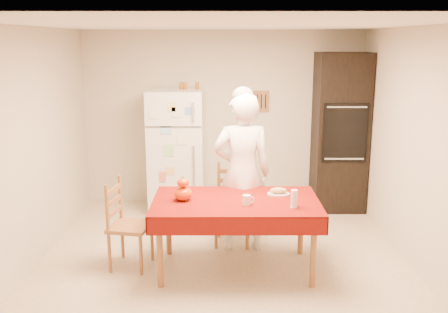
{
  "coord_description": "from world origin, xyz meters",
  "views": [
    {
      "loc": [
        0.01,
        -4.92,
        2.35
      ],
      "look_at": [
        0.01,
        0.2,
        1.16
      ],
      "focal_mm": 40.0,
      "sensor_mm": 36.0,
      "label": 1
    }
  ],
  "objects_px": {
    "wine_glass": "(294,199)",
    "dining_table": "(236,207)",
    "seated_woman": "(242,173)",
    "bread_plate": "(278,194)",
    "refrigerator": "(177,151)",
    "chair_left": "(124,221)",
    "oven_cabinet": "(340,132)",
    "pumpkin_lower": "(183,194)",
    "chair_far": "(233,201)",
    "coffee_mug": "(247,200)"
  },
  "relations": [
    {
      "from": "dining_table",
      "to": "pumpkin_lower",
      "type": "relative_size",
      "value": 9.09
    },
    {
      "from": "chair_left",
      "to": "pumpkin_lower",
      "type": "relative_size",
      "value": 5.08
    },
    {
      "from": "oven_cabinet",
      "to": "wine_glass",
      "type": "distance_m",
      "value": 2.41
    },
    {
      "from": "refrigerator",
      "to": "seated_woman",
      "type": "distance_m",
      "value": 1.64
    },
    {
      "from": "refrigerator",
      "to": "chair_far",
      "type": "bearing_deg",
      "value": -57.07
    },
    {
      "from": "wine_glass",
      "to": "refrigerator",
      "type": "bearing_deg",
      "value": 121.85
    },
    {
      "from": "oven_cabinet",
      "to": "coffee_mug",
      "type": "xyz_separation_m",
      "value": [
        -1.4,
        -2.13,
        -0.29
      ]
    },
    {
      "from": "coffee_mug",
      "to": "wine_glass",
      "type": "distance_m",
      "value": 0.47
    },
    {
      "from": "seated_woman",
      "to": "coffee_mug",
      "type": "distance_m",
      "value": 0.71
    },
    {
      "from": "chair_left",
      "to": "seated_woman",
      "type": "bearing_deg",
      "value": -59.24
    },
    {
      "from": "pumpkin_lower",
      "to": "chair_left",
      "type": "bearing_deg",
      "value": 172.52
    },
    {
      "from": "refrigerator",
      "to": "coffee_mug",
      "type": "distance_m",
      "value": 2.27
    },
    {
      "from": "oven_cabinet",
      "to": "seated_woman",
      "type": "relative_size",
      "value": 1.22
    },
    {
      "from": "dining_table",
      "to": "chair_left",
      "type": "height_order",
      "value": "chair_left"
    },
    {
      "from": "seated_woman",
      "to": "coffee_mug",
      "type": "xyz_separation_m",
      "value": [
        0.02,
        -0.7,
        -0.09
      ]
    },
    {
      "from": "pumpkin_lower",
      "to": "wine_glass",
      "type": "relative_size",
      "value": 1.06
    },
    {
      "from": "dining_table",
      "to": "pumpkin_lower",
      "type": "distance_m",
      "value": 0.55
    },
    {
      "from": "oven_cabinet",
      "to": "chair_far",
      "type": "xyz_separation_m",
      "value": [
        -1.51,
        -1.23,
        -0.59
      ]
    },
    {
      "from": "wine_glass",
      "to": "dining_table",
      "type": "bearing_deg",
      "value": 158.56
    },
    {
      "from": "refrigerator",
      "to": "wine_glass",
      "type": "height_order",
      "value": "refrigerator"
    },
    {
      "from": "seated_woman",
      "to": "oven_cabinet",
      "type": "bearing_deg",
      "value": -138.53
    },
    {
      "from": "dining_table",
      "to": "chair_left",
      "type": "distance_m",
      "value": 1.19
    },
    {
      "from": "chair_left",
      "to": "coffee_mug",
      "type": "distance_m",
      "value": 1.33
    },
    {
      "from": "seated_woman",
      "to": "wine_glass",
      "type": "relative_size",
      "value": 10.28
    },
    {
      "from": "pumpkin_lower",
      "to": "wine_glass",
      "type": "bearing_deg",
      "value": -11.48
    },
    {
      "from": "seated_woman",
      "to": "chair_far",
      "type": "bearing_deg",
      "value": -68.14
    },
    {
      "from": "oven_cabinet",
      "to": "bread_plate",
      "type": "xyz_separation_m",
      "value": [
        -1.04,
        -1.81,
        -0.33
      ]
    },
    {
      "from": "refrigerator",
      "to": "seated_woman",
      "type": "relative_size",
      "value": 0.94
    },
    {
      "from": "chair_left",
      "to": "pumpkin_lower",
      "type": "distance_m",
      "value": 0.71
    },
    {
      "from": "refrigerator",
      "to": "wine_glass",
      "type": "bearing_deg",
      "value": -58.15
    },
    {
      "from": "chair_far",
      "to": "coffee_mug",
      "type": "height_order",
      "value": "chair_far"
    },
    {
      "from": "chair_left",
      "to": "wine_glass",
      "type": "relative_size",
      "value": 5.4
    },
    {
      "from": "dining_table",
      "to": "wine_glass",
      "type": "distance_m",
      "value": 0.62
    },
    {
      "from": "seated_woman",
      "to": "wine_glass",
      "type": "distance_m",
      "value": 0.91
    },
    {
      "from": "refrigerator",
      "to": "oven_cabinet",
      "type": "height_order",
      "value": "oven_cabinet"
    },
    {
      "from": "refrigerator",
      "to": "chair_left",
      "type": "xyz_separation_m",
      "value": [
        -0.39,
        -1.86,
        -0.34
      ]
    },
    {
      "from": "chair_left",
      "to": "bread_plate",
      "type": "height_order",
      "value": "chair_left"
    },
    {
      "from": "refrigerator",
      "to": "pumpkin_lower",
      "type": "xyz_separation_m",
      "value": [
        0.25,
        -1.94,
        -0.02
      ]
    },
    {
      "from": "oven_cabinet",
      "to": "refrigerator",
      "type": "bearing_deg",
      "value": -178.82
    },
    {
      "from": "seated_woman",
      "to": "bread_plate",
      "type": "xyz_separation_m",
      "value": [
        0.37,
        -0.37,
        -0.13
      ]
    },
    {
      "from": "chair_left",
      "to": "coffee_mug",
      "type": "bearing_deg",
      "value": -90.03
    },
    {
      "from": "oven_cabinet",
      "to": "dining_table",
      "type": "relative_size",
      "value": 1.29
    },
    {
      "from": "coffee_mug",
      "to": "pumpkin_lower",
      "type": "xyz_separation_m",
      "value": [
        -0.64,
        0.15,
        0.02
      ]
    },
    {
      "from": "chair_left",
      "to": "coffee_mug",
      "type": "xyz_separation_m",
      "value": [
        1.27,
        -0.23,
        0.3
      ]
    },
    {
      "from": "oven_cabinet",
      "to": "dining_table",
      "type": "height_order",
      "value": "oven_cabinet"
    },
    {
      "from": "oven_cabinet",
      "to": "chair_far",
      "type": "bearing_deg",
      "value": -140.76
    },
    {
      "from": "coffee_mug",
      "to": "wine_glass",
      "type": "bearing_deg",
      "value": -9.52
    },
    {
      "from": "chair_left",
      "to": "seated_woman",
      "type": "distance_m",
      "value": 1.4
    },
    {
      "from": "wine_glass",
      "to": "oven_cabinet",
      "type": "bearing_deg",
      "value": 67.08
    },
    {
      "from": "chair_left",
      "to": "wine_glass",
      "type": "xyz_separation_m",
      "value": [
        1.73,
        -0.31,
        0.34
      ]
    }
  ]
}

